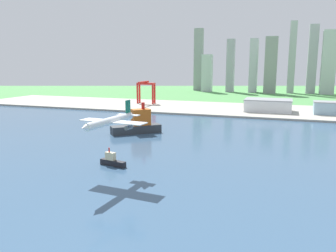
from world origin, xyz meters
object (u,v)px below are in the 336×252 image
port_crane_red (146,87)px  airplane_landing (110,121)px  container_barge (138,125)px  warehouse_annex (333,108)px  warehouse_main (268,105)px  tugboat_small (112,161)px

port_crane_red → airplane_landing: bearing=-69.7°
container_barge → warehouse_annex: bearing=43.8°
container_barge → warehouse_annex: container_barge is taller
port_crane_red → warehouse_main: 188.80m
container_barge → warehouse_annex: size_ratio=0.93×
port_crane_red → warehouse_main: (186.18, -25.89, -17.65)m
airplane_landing → warehouse_annex: (143.56, 297.43, -22.66)m
container_barge → port_crane_red: bearing=111.5°
airplane_landing → tugboat_small: (-11.97, 22.15, -29.77)m
container_barge → tugboat_small: 103.40m
tugboat_small → port_crane_red: port_crane_red is taller
container_barge → warehouse_main: 207.23m
airplane_landing → warehouse_main: 307.75m
container_barge → port_crane_red: 220.19m
airplane_landing → port_crane_red: 347.14m
container_barge → warehouse_annex: (183.39, 175.84, 2.11)m
tugboat_small → warehouse_main: (77.99, 277.60, 7.25)m
port_crane_red → warehouse_annex: 265.83m
warehouse_annex → airplane_landing: bearing=-115.8°
tugboat_small → warehouse_annex: warehouse_annex is taller
warehouse_main → airplane_landing: bearing=-102.4°
airplane_landing → port_crane_red: airplane_landing is taller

